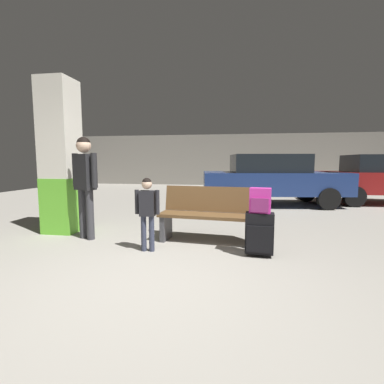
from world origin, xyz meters
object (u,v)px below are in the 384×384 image
Objects in this scene: structural_pillar at (61,158)px; bench at (209,215)px; suitcase at (259,233)px; adult at (85,177)px; backpack_bright at (260,201)px; child at (147,206)px; parked_car_near at (271,178)px.

structural_pillar is 1.68× the size of bench.
adult reaches higher than suitcase.
backpack_bright reaches higher than suitcase.
parked_car_near is (2.30, 4.75, 0.15)m from child.
adult reaches higher than bench.
bench is at bearing 141.06° from suitcase.
child is at bearing -142.85° from bench.
child is 0.63× the size of adult.
bench is (2.74, -0.23, -0.93)m from structural_pillar.
structural_pillar is at bearing 155.58° from child.
structural_pillar is at bearing 166.54° from suitcase.
adult reaches higher than parked_car_near.
parked_car_near reaches higher than backpack_bright.
suitcase is 1.78× the size of backpack_bright.
bench is 1.54× the size of child.
child is (-1.58, -0.03, -0.11)m from backpack_bright.
suitcase is (0.75, -0.60, -0.12)m from bench.
adult is at bearing 158.76° from child.
bench is 0.97× the size of adult.
backpack_bright is 0.20× the size of adult.
backpack_bright is 2.85m from adult.
structural_pillar is at bearing 150.26° from adult.
child is at bearing -21.24° from adult.
backpack_bright is at bearing -13.47° from structural_pillar.
backpack_bright reaches higher than bench.
parked_car_near is at bearing 70.49° from bench.
suitcase is 0.57× the size of child.
child reaches higher than backpack_bright.
suitcase is 4.80m from parked_car_near.
structural_pillar is 8.12× the size of backpack_bright.
structural_pillar reaches higher than adult.
bench is at bearing 37.15° from child.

